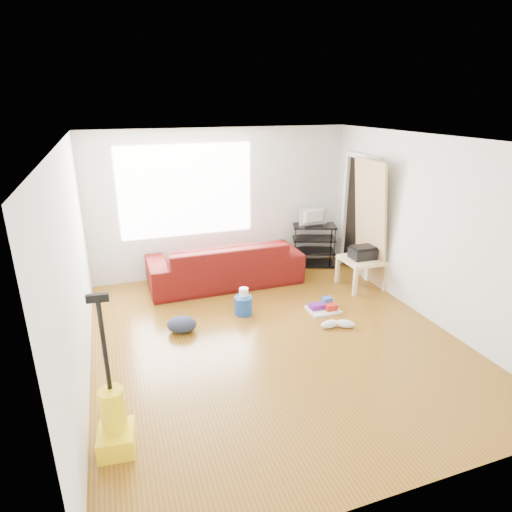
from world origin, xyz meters
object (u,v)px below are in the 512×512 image
object	(u,v)px
tv_stand	(313,245)
cleaning_tray	(324,307)
side_table	(362,263)
vacuum	(114,422)
backpack	(182,332)
sofa	(225,283)
bucket	(243,313)

from	to	relation	value
tv_stand	cleaning_tray	size ratio (longest dim) A/B	1.95
tv_stand	cleaning_tray	distance (m)	1.89
side_table	cleaning_tray	bearing A→B (deg)	-149.36
cleaning_tray	vacuum	xyz separation A→B (m)	(-2.97, -1.75, 0.22)
side_table	vacuum	xyz separation A→B (m)	(-3.95, -2.32, -0.15)
cleaning_tray	backpack	xyz separation A→B (m)	(-2.08, 0.08, -0.05)
side_table	vacuum	distance (m)	4.58
sofa	vacuum	bearing A→B (deg)	59.64
backpack	cleaning_tray	bearing A→B (deg)	15.23
tv_stand	bucket	xyz separation A→B (m)	(-1.82, -1.43, -0.40)
bucket	cleaning_tray	xyz separation A→B (m)	(1.14, -0.30, 0.05)
sofa	tv_stand	world-z (taller)	tv_stand
backpack	vacuum	xyz separation A→B (m)	(-0.90, -1.82, 0.27)
side_table	cleaning_tray	distance (m)	1.19
sofa	side_table	distance (m)	2.29
sofa	side_table	bearing A→B (deg)	156.89
sofa	side_table	xyz separation A→B (m)	(2.07, -0.88, 0.42)
backpack	tv_stand	bearing A→B (deg)	48.38
sofa	side_table	size ratio (longest dim) A/B	4.10
cleaning_tray	backpack	bearing A→B (deg)	177.89
cleaning_tray	tv_stand	bearing A→B (deg)	68.70
sofa	tv_stand	xyz separation A→B (m)	(1.77, 0.27, 0.40)
cleaning_tray	vacuum	distance (m)	3.46
bucket	cleaning_tray	size ratio (longest dim) A/B	0.58
side_table	backpack	distance (m)	3.12
vacuum	cleaning_tray	bearing A→B (deg)	36.27
backpack	vacuum	bearing A→B (deg)	-98.94
side_table	vacuum	size ratio (longest dim) A/B	0.42
vacuum	bucket	bearing A→B (deg)	54.04
cleaning_tray	backpack	distance (m)	2.08
tv_stand	cleaning_tray	xyz separation A→B (m)	(-0.68, -1.73, -0.35)
sofa	vacuum	xyz separation A→B (m)	(-1.88, -3.21, 0.27)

